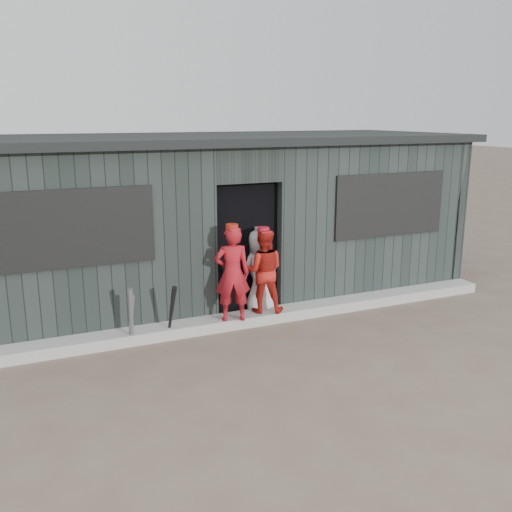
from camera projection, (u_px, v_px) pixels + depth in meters
name	position (u px, v px, depth m)	size (l,w,h in m)	color
ground	(318.00, 373.00, 6.66)	(80.00, 80.00, 0.00)	brown
curb	(255.00, 318.00, 8.26)	(8.00, 0.36, 0.15)	#9F9F9A
bat_left	(131.00, 319.00, 7.37)	(0.07, 0.07, 0.72)	gray
bat_mid	(131.00, 317.00, 7.30)	(0.07, 0.07, 0.82)	gray
bat_right	(171.00, 312.00, 7.53)	(0.07, 0.07, 0.82)	black
player_red_left	(232.00, 274.00, 7.80)	(0.49, 0.32, 1.33)	#A3141D
player_red_right	(263.00, 271.00, 8.17)	(0.59, 0.46, 1.22)	red
player_grey_back	(260.00, 273.00, 8.42)	(0.65, 0.42, 1.32)	silver
dugout	(215.00, 217.00, 9.46)	(8.30, 3.30, 2.62)	black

